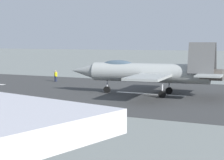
% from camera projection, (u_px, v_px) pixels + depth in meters
% --- Properties ---
extents(ground_plane, '(400.00, 400.00, 0.00)m').
position_uv_depth(ground_plane, '(145.00, 94.00, 43.24)').
color(ground_plane, slate).
extents(runway_strip, '(240.00, 26.00, 0.02)m').
position_uv_depth(runway_strip, '(145.00, 94.00, 43.23)').
color(runway_strip, '#353636').
rests_on(runway_strip, ground).
extents(fighter_jet, '(17.39, 14.27, 5.69)m').
position_uv_depth(fighter_jet, '(148.00, 72.00, 41.91)').
color(fighter_jet, '#929796').
rests_on(fighter_jet, ground).
extents(crew_person, '(0.60, 0.48, 1.62)m').
position_uv_depth(crew_person, '(56.00, 76.00, 56.01)').
color(crew_person, '#1E2338').
rests_on(crew_person, ground).
extents(marker_cone_mid, '(0.44, 0.44, 0.55)m').
position_uv_depth(marker_cone_mid, '(49.00, 104.00, 34.55)').
color(marker_cone_mid, orange).
rests_on(marker_cone_mid, ground).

